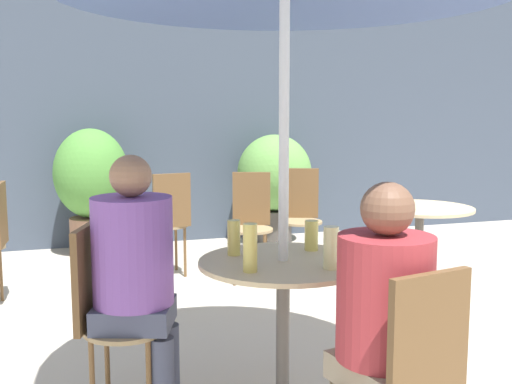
% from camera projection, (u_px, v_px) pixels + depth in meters
% --- Properties ---
extents(storefront_wall, '(10.00, 0.06, 3.00)m').
position_uv_depth(storefront_wall, '(176.00, 103.00, 6.40)').
color(storefront_wall, '#3D4756').
rests_on(storefront_wall, ground_plane).
extents(cafe_table_near, '(0.74, 0.74, 0.75)m').
position_uv_depth(cafe_table_near, '(283.00, 302.00, 2.63)').
color(cafe_table_near, '#514C47').
rests_on(cafe_table_near, ground_plane).
extents(cafe_table_far, '(0.72, 0.72, 0.75)m').
position_uv_depth(cafe_table_far, '(419.00, 234.00, 4.13)').
color(cafe_table_far, '#514C47').
rests_on(cafe_table_far, ground_plane).
extents(bistro_chair_0, '(0.41, 0.40, 0.90)m').
position_uv_depth(bistro_chair_0, '(105.00, 307.00, 2.65)').
color(bistro_chair_0, '#997F56').
rests_on(bistro_chair_0, ground_plane).
extents(bistro_chair_1, '(0.38, 0.40, 0.90)m').
position_uv_depth(bistro_chair_1, '(410.00, 375.00, 1.95)').
color(bistro_chair_1, '#997F56').
rests_on(bistro_chair_1, ground_plane).
extents(bistro_chair_2, '(0.40, 0.41, 0.90)m').
position_uv_depth(bistro_chair_2, '(301.00, 209.00, 5.35)').
color(bistro_chair_2, '#997F56').
rests_on(bistro_chair_2, ground_plane).
extents(bistro_chair_3, '(0.40, 0.41, 0.90)m').
position_uv_depth(bistro_chair_3, '(251.00, 216.00, 5.00)').
color(bistro_chair_3, '#997F56').
rests_on(bistro_chair_3, ground_plane).
extents(bistro_chair_4, '(0.37, 0.39, 0.90)m').
position_uv_depth(bistro_chair_4, '(169.00, 215.00, 5.03)').
color(bistro_chair_4, '#997F56').
rests_on(bistro_chair_4, ground_plane).
extents(seated_person_0, '(0.41, 0.39, 1.21)m').
position_uv_depth(seated_person_0, '(136.00, 268.00, 2.62)').
color(seated_person_0, '#42475B').
rests_on(seated_person_0, ground_plane).
extents(seated_person_1, '(0.34, 0.37, 1.16)m').
position_uv_depth(seated_person_1, '(381.00, 317.00, 2.06)').
color(seated_person_1, gray).
rests_on(seated_person_1, ground_plane).
extents(beer_glass_0, '(0.06, 0.06, 0.14)m').
position_uv_depth(beer_glass_0, '(311.00, 235.00, 2.79)').
color(beer_glass_0, '#DBC65B').
rests_on(beer_glass_0, cafe_table_near).
extents(beer_glass_1, '(0.06, 0.06, 0.16)m').
position_uv_depth(beer_glass_1, '(234.00, 238.00, 2.69)').
color(beer_glass_1, '#DBC65B').
rests_on(beer_glass_1, cafe_table_near).
extents(beer_glass_2, '(0.06, 0.06, 0.20)m').
position_uv_depth(beer_glass_2, '(250.00, 248.00, 2.40)').
color(beer_glass_2, '#DBC65B').
rests_on(beer_glass_2, cafe_table_near).
extents(beer_glass_3, '(0.06, 0.06, 0.18)m').
position_uv_depth(beer_glass_3, '(331.00, 248.00, 2.45)').
color(beer_glass_3, beige).
rests_on(beer_glass_3, cafe_table_near).
extents(potted_plant_0, '(0.72, 0.72, 1.24)m').
position_uv_depth(potted_plant_0, '(91.00, 182.00, 5.84)').
color(potted_plant_0, '#93664C').
rests_on(potted_plant_0, ground_plane).
extents(potted_plant_1, '(0.79, 0.79, 1.17)m').
position_uv_depth(potted_plant_1, '(274.00, 178.00, 6.40)').
color(potted_plant_1, '#47423D').
rests_on(potted_plant_1, ground_plane).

